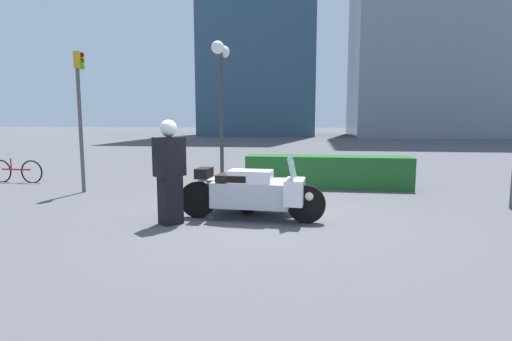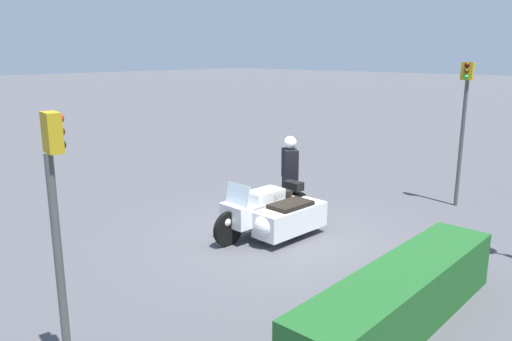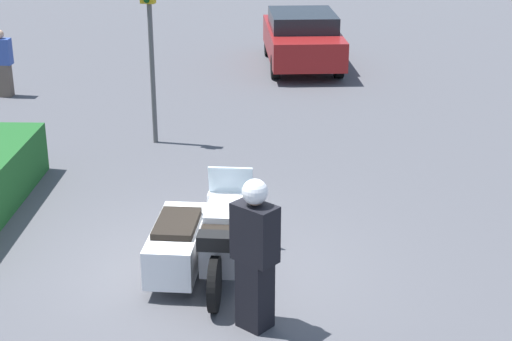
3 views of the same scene
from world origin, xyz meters
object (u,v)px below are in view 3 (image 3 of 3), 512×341
Objects in this scene: police_motorcycle at (202,235)px; pedestrian_bystander at (3,63)px; officer_rider at (255,251)px; parked_car_background at (302,38)px; traffic_light_near at (150,37)px.

pedestrian_bystander reaches higher than police_motorcycle.
officer_rider reaches higher than police_motorcycle.
police_motorcycle is 0.61× the size of parked_car_background.
traffic_light_near is 1.98× the size of pedestrian_bystander.
officer_rider reaches higher than parked_car_background.
police_motorcycle is at bearing -145.10° from pedestrian_bystander.
officer_rider is at bearing -145.79° from pedestrian_bystander.
pedestrian_bystander is (3.24, 3.94, -1.26)m from traffic_light_near.
officer_rider is 0.59× the size of traffic_light_near.
police_motorcycle is 1.48× the size of officer_rider.
parked_car_background is at bearing 165.66° from traffic_light_near.
traffic_light_near is at bearing -127.24° from pedestrian_bystander.
police_motorcycle is 9.82m from pedestrian_bystander.
pedestrian_bystander is at bearing -118.99° from traffic_light_near.
police_motorcycle is at bearing 25.68° from traffic_light_near.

